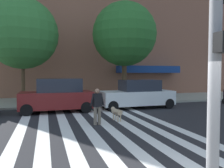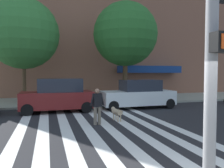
% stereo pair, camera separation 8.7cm
% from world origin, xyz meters
% --- Properties ---
extents(ground_plane, '(160.00, 160.00, 0.00)m').
position_xyz_m(ground_plane, '(0.00, 6.07, 0.00)').
color(ground_plane, '#232326').
extents(sidewalk_far, '(80.00, 6.00, 0.15)m').
position_xyz_m(sidewalk_far, '(0.00, 15.14, 0.07)').
color(sidewalk_far, gray).
rests_on(sidewalk_far, ground_plane).
extents(crosswalk_stripes, '(6.75, 11.54, 0.01)m').
position_xyz_m(crosswalk_stripes, '(-0.26, 6.07, 0.00)').
color(crosswalk_stripes, silver).
rests_on(crosswalk_stripes, ground_plane).
extents(parked_car_behind_first, '(4.26, 1.98, 2.02)m').
position_xyz_m(parked_car_behind_first, '(-1.71, 10.60, 0.98)').
color(parked_car_behind_first, maroon).
rests_on(parked_car_behind_first, ground_plane).
extents(parked_car_third_in_line, '(4.91, 2.02, 1.90)m').
position_xyz_m(parked_car_third_in_line, '(3.54, 10.60, 0.90)').
color(parked_car_third_in_line, silver).
rests_on(parked_car_third_in_line, ground_plane).
extents(street_tree_nearest, '(5.17, 5.17, 7.67)m').
position_xyz_m(street_tree_nearest, '(-3.96, 14.29, 5.23)').
color(street_tree_nearest, '#4C3823').
rests_on(street_tree_nearest, sidewalk_far).
extents(street_tree_middle, '(5.16, 5.16, 7.92)m').
position_xyz_m(street_tree_middle, '(3.76, 13.78, 5.48)').
color(street_tree_middle, '#4C3823').
rests_on(street_tree_middle, sidewalk_far).
extents(pedestrian_dog_walker, '(0.71, 0.31, 1.64)m').
position_xyz_m(pedestrian_dog_walker, '(-0.16, 6.61, 0.93)').
color(pedestrian_dog_walker, '#6B6051').
rests_on(pedestrian_dog_walker, ground_plane).
extents(dog_on_leash, '(0.39, 1.06, 0.65)m').
position_xyz_m(dog_on_leash, '(0.92, 7.15, 0.44)').
color(dog_on_leash, tan).
rests_on(dog_on_leash, ground_plane).
extents(pedestrian_bystander, '(0.58, 0.54, 1.64)m').
position_xyz_m(pedestrian_bystander, '(6.01, 13.29, 1.08)').
color(pedestrian_bystander, black).
rests_on(pedestrian_bystander, sidewalk_far).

